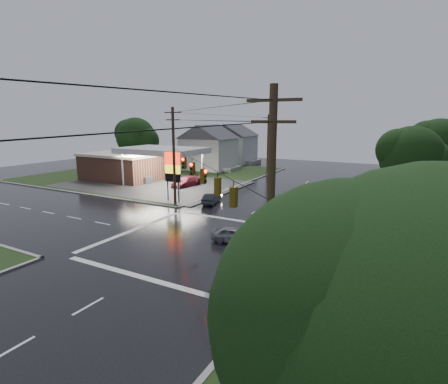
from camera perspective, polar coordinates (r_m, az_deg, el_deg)
The scene contains 17 objects.
ground at distance 28.25m, azimuth -3.89°, elevation -8.26°, with size 120.00×120.00×0.00m, color black.
grass_nw at distance 63.69m, azimuth -11.06°, elevation 2.91°, with size 36.00×36.00×0.08m, color black.
gas_station at distance 58.48m, azimuth -14.86°, elevation 4.43°, with size 26.20×18.00×5.60m.
pylon_sign at distance 41.56m, azimuth -8.40°, elevation 3.86°, with size 2.00×0.35×6.00m.
utility_pole_nw at distance 39.96m, azimuth -8.19°, elevation 6.02°, with size 2.20×0.32×11.00m.
utility_pole_se at distance 14.26m, azimuth 7.56°, elevation -4.48°, with size 2.20×0.32×11.00m.
utility_pole_n at distance 64.99m, azimuth 7.17°, elevation 8.03°, with size 2.20×0.32×10.50m.
traffic_signals at distance 26.70m, azimuth -4.07°, elevation 4.89°, with size 26.87×26.87×1.47m.
house_near at distance 68.37m, azimuth -2.51°, elevation 7.41°, with size 11.05×8.48×8.60m.
house_far at distance 79.31m, azimuth 1.40°, elevation 8.03°, with size 11.05×8.48×8.60m.
tree_nw_behind at distance 71.22m, azimuth -14.11°, elevation 8.67°, with size 8.93×7.60×10.00m.
tree_ne_near at distance 44.48m, azimuth 28.40°, elevation 5.09°, with size 7.99×6.80×8.98m.
tree_ne_far at distance 56.47m, azimuth 31.70°, elevation 6.53°, with size 8.46×7.20×9.80m.
tree_se at distance 7.57m, azimuth 32.09°, elevation -23.34°, with size 8.22×7.00×9.08m.
car_north at distance 40.73m, azimuth -2.06°, elevation -1.05°, with size 1.30×3.72×1.23m, color #21252A.
car_crossing at distance 28.08m, azimuth 1.68°, elevation -7.02°, with size 1.47×3.66×1.25m, color gray.
car_pump at distance 51.00m, azimuth -6.21°, elevation 1.66°, with size 2.07×5.08×1.47m, color #5B141F.
Camera 1 is at (14.38, -22.30, 9.71)m, focal length 28.00 mm.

